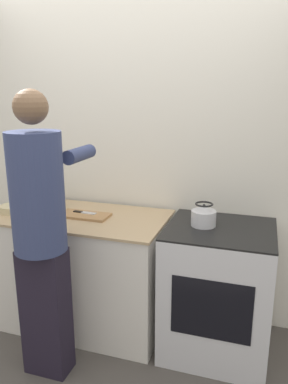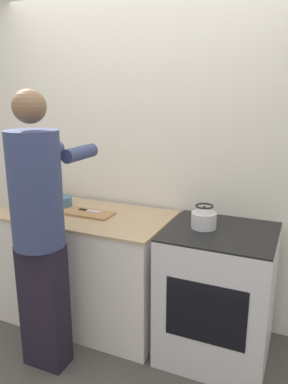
{
  "view_description": "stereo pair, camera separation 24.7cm",
  "coord_description": "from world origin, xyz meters",
  "px_view_note": "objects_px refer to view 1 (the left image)",
  "views": [
    {
      "loc": [
        0.91,
        -2.04,
        1.78
      ],
      "look_at": [
        0.18,
        0.24,
        1.14
      ],
      "focal_mm": 35.0,
      "sensor_mm": 36.0,
      "label": 1
    },
    {
      "loc": [
        1.14,
        -1.95,
        1.78
      ],
      "look_at": [
        0.18,
        0.24,
        1.14
      ],
      "focal_mm": 35.0,
      "sensor_mm": 36.0,
      "label": 2
    }
  ],
  "objects_px": {
    "cutting_board": "(84,215)",
    "kettle": "(204,216)",
    "person": "(41,229)",
    "canister_jar": "(30,191)",
    "oven": "(217,290)",
    "knife": "(84,212)",
    "bowl_prep": "(13,208)"
  },
  "relations": [
    {
      "from": "cutting_board",
      "to": "kettle",
      "type": "bearing_deg",
      "value": 0.66
    },
    {
      "from": "person",
      "to": "canister_jar",
      "type": "xyz_separation_m",
      "value": [
        -0.6,
        0.76,
        -0.01
      ]
    },
    {
      "from": "person",
      "to": "cutting_board",
      "type": "relative_size",
      "value": 4.78
    },
    {
      "from": "cutting_board",
      "to": "kettle",
      "type": "xyz_separation_m",
      "value": [
        0.88,
        0.01,
        0.08
      ]
    },
    {
      "from": "oven",
      "to": "knife",
      "type": "xyz_separation_m",
      "value": [
        -1.01,
        0.03,
        0.45
      ]
    },
    {
      "from": "oven",
      "to": "person",
      "type": "height_order",
      "value": "person"
    },
    {
      "from": "cutting_board",
      "to": "knife",
      "type": "relative_size",
      "value": 2.04
    },
    {
      "from": "kettle",
      "to": "bowl_prep",
      "type": "distance_m",
      "value": 1.45
    },
    {
      "from": "oven",
      "to": "bowl_prep",
      "type": "height_order",
      "value": "bowl_prep"
    },
    {
      "from": "cutting_board",
      "to": "bowl_prep",
      "type": "xyz_separation_m",
      "value": [
        -0.57,
        -0.06,
        0.02
      ]
    },
    {
      "from": "oven",
      "to": "kettle",
      "type": "distance_m",
      "value": 0.53
    },
    {
      "from": "cutting_board",
      "to": "kettle",
      "type": "distance_m",
      "value": 0.88
    },
    {
      "from": "cutting_board",
      "to": "canister_jar",
      "type": "relative_size",
      "value": 2.14
    },
    {
      "from": "person",
      "to": "kettle",
      "type": "xyz_separation_m",
      "value": [
        0.89,
        0.56,
        -0.01
      ]
    },
    {
      "from": "oven",
      "to": "cutting_board",
      "type": "relative_size",
      "value": 2.42
    },
    {
      "from": "kettle",
      "to": "canister_jar",
      "type": "xyz_separation_m",
      "value": [
        -1.49,
        0.21,
        -0.0
      ]
    },
    {
      "from": "knife",
      "to": "person",
      "type": "bearing_deg",
      "value": -86.22
    },
    {
      "from": "cutting_board",
      "to": "oven",
      "type": "bearing_deg",
      "value": -0.01
    },
    {
      "from": "oven",
      "to": "cutting_board",
      "type": "distance_m",
      "value": 1.09
    },
    {
      "from": "oven",
      "to": "knife",
      "type": "bearing_deg",
      "value": 178.42
    },
    {
      "from": "oven",
      "to": "knife",
      "type": "relative_size",
      "value": 4.93
    },
    {
      "from": "oven",
      "to": "bowl_prep",
      "type": "bearing_deg",
      "value": -177.67
    },
    {
      "from": "knife",
      "to": "oven",
      "type": "bearing_deg",
      "value": 1.8
    },
    {
      "from": "cutting_board",
      "to": "canister_jar",
      "type": "distance_m",
      "value": 0.65
    },
    {
      "from": "cutting_board",
      "to": "canister_jar",
      "type": "bearing_deg",
      "value": 160.44
    },
    {
      "from": "kettle",
      "to": "canister_jar",
      "type": "bearing_deg",
      "value": 172.11
    },
    {
      "from": "kettle",
      "to": "bowl_prep",
      "type": "xyz_separation_m",
      "value": [
        -1.45,
        -0.07,
        -0.06
      ]
    },
    {
      "from": "cutting_board",
      "to": "bowl_prep",
      "type": "distance_m",
      "value": 0.57
    },
    {
      "from": "oven",
      "to": "canister_jar",
      "type": "bearing_deg",
      "value": 172.32
    },
    {
      "from": "oven",
      "to": "person",
      "type": "relative_size",
      "value": 0.51
    },
    {
      "from": "person",
      "to": "canister_jar",
      "type": "relative_size",
      "value": 10.26
    },
    {
      "from": "bowl_prep",
      "to": "canister_jar",
      "type": "distance_m",
      "value": 0.29
    }
  ]
}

